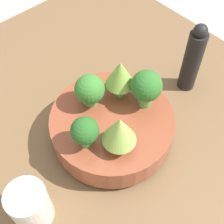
% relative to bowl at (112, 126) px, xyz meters
% --- Properties ---
extents(ground_plane, '(6.00, 6.00, 0.00)m').
position_rel_bowl_xyz_m(ground_plane, '(-0.01, 0.02, -0.08)').
color(ground_plane, '#ADA89E').
extents(table, '(1.02, 0.86, 0.04)m').
position_rel_bowl_xyz_m(table, '(-0.01, 0.02, -0.06)').
color(table, brown).
rests_on(table, ground_plane).
extents(bowl, '(0.26, 0.26, 0.07)m').
position_rel_bowl_xyz_m(bowl, '(0.00, 0.00, 0.00)').
color(bowl, brown).
rests_on(bowl, table).
extents(broccoli_floret_left, '(0.06, 0.06, 0.07)m').
position_rel_bowl_xyz_m(broccoli_floret_left, '(-0.06, -0.01, 0.07)').
color(broccoli_floret_left, '#609347').
rests_on(broccoli_floret_left, bowl).
extents(romanesco_piece_far, '(0.06, 0.06, 0.10)m').
position_rel_bowl_xyz_m(romanesco_piece_far, '(-0.03, 0.05, 0.09)').
color(romanesco_piece_far, '#6BA34C').
rests_on(romanesco_piece_far, bowl).
extents(broccoli_floret_front, '(0.05, 0.05, 0.07)m').
position_rel_bowl_xyz_m(broccoli_floret_front, '(0.01, -0.08, 0.07)').
color(broccoli_floret_front, '#609347').
rests_on(broccoli_floret_front, bowl).
extents(romanesco_piece_near, '(0.06, 0.06, 0.09)m').
position_rel_bowl_xyz_m(romanesco_piece_near, '(0.06, -0.03, 0.09)').
color(romanesco_piece_near, '#6BA34C').
rests_on(romanesco_piece_near, bowl).
extents(broccoli_floret_back, '(0.06, 0.06, 0.09)m').
position_rel_bowl_xyz_m(broccoli_floret_back, '(0.02, 0.08, 0.08)').
color(broccoli_floret_back, '#609347').
rests_on(broccoli_floret_back, bowl).
extents(cup, '(0.07, 0.07, 0.09)m').
position_rel_bowl_xyz_m(cup, '(0.03, -0.22, 0.01)').
color(cup, silver).
rests_on(cup, table).
extents(pepper_mill, '(0.04, 0.04, 0.18)m').
position_rel_bowl_xyz_m(pepper_mill, '(0.01, 0.24, 0.05)').
color(pepper_mill, black).
rests_on(pepper_mill, table).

